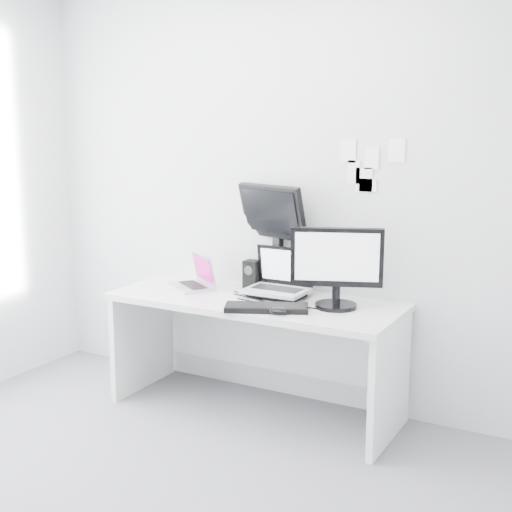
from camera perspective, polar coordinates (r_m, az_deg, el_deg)
name	(u,v)px	position (r m, az deg, el deg)	size (l,w,h in m)	color
ground	(128,504)	(3.59, -10.35, -19.25)	(3.60, 3.60, 0.00)	#5D5E62
back_wall	(281,192)	(4.48, 2.06, 5.21)	(3.60, 3.60, 0.00)	silver
desk	(255,355)	(4.39, -0.10, -8.10)	(1.80, 0.70, 0.73)	silver
macbook	(191,271)	(4.54, -5.32, -1.20)	(0.31, 0.23, 0.23)	silver
speaker	(252,275)	(4.50, -0.32, -1.53)	(0.09, 0.09, 0.19)	black
dell_laptop	(276,273)	(4.28, 1.64, -1.37)	(0.37, 0.29, 0.31)	#AFB1B7
rear_monitor	(275,235)	(4.49, 1.54, 1.71)	(0.51, 0.18, 0.69)	black
samsung_monitor	(337,267)	(4.05, 6.58, -0.87)	(0.53, 0.24, 0.49)	black
keyboard	(267,308)	(4.02, 0.87, -4.23)	(0.47, 0.17, 0.03)	black
mouse	(278,311)	(3.93, 1.78, -4.51)	(0.12, 0.07, 0.04)	black
wall_note_0	(348,151)	(4.27, 7.51, 8.48)	(0.10, 0.00, 0.14)	white
wall_note_1	(372,158)	(4.22, 9.41, 7.86)	(0.09, 0.00, 0.13)	white
wall_note_2	(397,150)	(4.17, 11.39, 8.44)	(0.10, 0.00, 0.14)	white
wall_note_3	(368,185)	(4.24, 9.08, 5.71)	(0.11, 0.00, 0.08)	white
wall_note_4	(364,180)	(4.25, 8.79, 6.13)	(0.11, 0.00, 0.15)	white
wall_note_5	(354,172)	(4.26, 7.96, 6.78)	(0.08, 0.00, 0.14)	white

